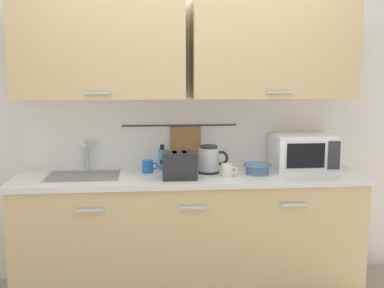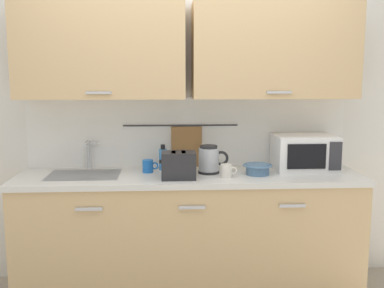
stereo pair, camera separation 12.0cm
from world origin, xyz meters
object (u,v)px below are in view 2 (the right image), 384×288
(microwave, at_px, (304,152))
(mug_by_kettle, at_px, (227,171))
(mug_near_sink, at_px, (148,166))
(dish_soap_bottle, at_px, (163,159))
(electric_kettle, at_px, (209,160))
(mixing_bowl, at_px, (258,169))
(toaster, at_px, (179,165))

(microwave, bearing_deg, mug_by_kettle, -160.15)
(mug_by_kettle, bearing_deg, mug_near_sink, 160.49)
(mug_near_sink, bearing_deg, microwave, 1.32)
(microwave, xyz_separation_m, mug_near_sink, (-1.19, -0.03, -0.09))
(microwave, xyz_separation_m, dish_soap_bottle, (-1.08, 0.06, -0.05))
(electric_kettle, relative_size, mug_near_sink, 1.89)
(dish_soap_bottle, bearing_deg, mixing_bowl, -16.82)
(toaster, relative_size, mug_by_kettle, 2.13)
(dish_soap_bottle, relative_size, mug_by_kettle, 1.63)
(microwave, distance_m, dish_soap_bottle, 1.09)
(microwave, relative_size, mug_by_kettle, 3.83)
(microwave, height_order, electric_kettle, microwave)
(dish_soap_bottle, height_order, mug_by_kettle, dish_soap_bottle)
(mug_by_kettle, bearing_deg, microwave, 19.85)
(toaster, bearing_deg, dish_soap_bottle, 110.12)
(mug_near_sink, distance_m, toaster, 0.31)
(toaster, distance_m, mug_by_kettle, 0.35)
(electric_kettle, height_order, mug_near_sink, electric_kettle)
(dish_soap_bottle, height_order, toaster, dish_soap_bottle)
(toaster, bearing_deg, electric_kettle, 35.71)
(toaster, bearing_deg, microwave, 14.10)
(mug_by_kettle, bearing_deg, electric_kettle, 126.01)
(dish_soap_bottle, height_order, mug_near_sink, dish_soap_bottle)
(dish_soap_bottle, bearing_deg, mug_by_kettle, -32.54)
(microwave, xyz_separation_m, mug_by_kettle, (-0.63, -0.23, -0.09))
(mug_near_sink, relative_size, mug_by_kettle, 1.00)
(electric_kettle, bearing_deg, toaster, -144.29)
(microwave, distance_m, mixing_bowl, 0.43)
(mug_near_sink, height_order, mug_by_kettle, same)
(dish_soap_bottle, distance_m, mixing_bowl, 0.73)
(microwave, relative_size, mug_near_sink, 3.83)
(dish_soap_bottle, relative_size, toaster, 0.77)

